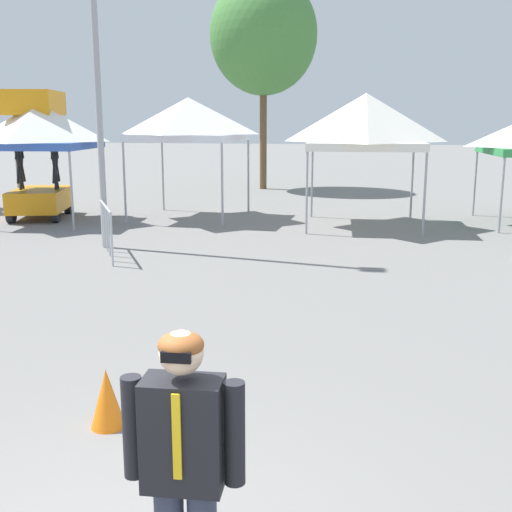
# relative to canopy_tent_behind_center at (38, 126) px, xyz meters

# --- Properties ---
(canopy_tent_behind_center) EXTENTS (2.97, 2.97, 3.24)m
(canopy_tent_behind_center) POSITION_rel_canopy_tent_behind_center_xyz_m (0.00, 0.00, 0.00)
(canopy_tent_behind_center) COLOR #9E9EA3
(canopy_tent_behind_center) RESTS_ON ground
(canopy_tent_behind_left) EXTENTS (3.11, 3.11, 3.40)m
(canopy_tent_behind_left) POSITION_rel_canopy_tent_behind_center_xyz_m (3.80, 1.37, 0.17)
(canopy_tent_behind_left) COLOR #9E9EA3
(canopy_tent_behind_left) RESTS_ON ground
(canopy_tent_far_left) EXTENTS (3.07, 3.07, 3.46)m
(canopy_tent_far_left) POSITION_rel_canopy_tent_behind_center_xyz_m (8.70, 0.79, 0.12)
(canopy_tent_far_left) COLOR #9E9EA3
(canopy_tent_far_left) RESTS_ON ground
(scissor_lift) EXTENTS (1.91, 2.57, 3.58)m
(scissor_lift) POSITION_rel_canopy_tent_behind_center_xyz_m (-0.46, 0.68, -1.51)
(scissor_lift) COLOR black
(scissor_lift) RESTS_ON ground
(person_foreground) EXTENTS (0.65, 0.27, 1.78)m
(person_foreground) POSITION_rel_canopy_tent_behind_center_xyz_m (7.75, -13.38, -1.59)
(person_foreground) COLOR #33384C
(person_foreground) RESTS_ON ground
(tree_behind_tents_center) EXTENTS (4.21, 4.21, 8.34)m
(tree_behind_tents_center) POSITION_rel_canopy_tent_behind_center_xyz_m (4.69, 9.49, 3.38)
(tree_behind_tents_center) COLOR brown
(tree_behind_tents_center) RESTS_ON ground
(crowd_barrier_mid_lot) EXTENTS (1.03, 1.88, 1.08)m
(crowd_barrier_mid_lot) POSITION_rel_canopy_tent_behind_center_xyz_m (3.44, -3.95, -1.87)
(crowd_barrier_mid_lot) COLOR #B7BABF
(crowd_barrier_mid_lot) RESTS_ON ground
(traffic_cone_lot_center) EXTENTS (0.32, 0.32, 0.57)m
(traffic_cone_lot_center) POSITION_rel_canopy_tent_behind_center_xyz_m (6.36, -11.12, -2.34)
(traffic_cone_lot_center) COLOR orange
(traffic_cone_lot_center) RESTS_ON ground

